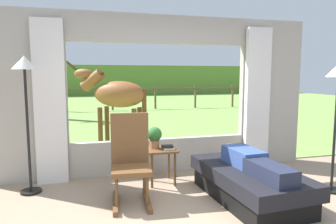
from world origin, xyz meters
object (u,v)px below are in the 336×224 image
object	(u,v)px
rocking_chair	(130,159)
book_stack	(168,147)
side_table	(161,155)
recliner_sofa	(249,183)
reclining_person	(251,161)
floor_lamp_left	(25,83)
potted_plant	(154,136)
horse	(116,95)
pasture_tree	(62,84)

from	to	relation	value
rocking_chair	book_stack	world-z (taller)	rocking_chair
rocking_chair	side_table	size ratio (longest dim) A/B	2.15
recliner_sofa	reclining_person	distance (m)	0.31
floor_lamp_left	potted_plant	bearing A→B (deg)	-1.08
recliner_sofa	floor_lamp_left	world-z (taller)	floor_lamp_left
rocking_chair	side_table	bearing A→B (deg)	50.95
side_table	potted_plant	distance (m)	0.29
potted_plant	horse	distance (m)	2.74
horse	pasture_tree	size ratio (longest dim) A/B	0.72
rocking_chair	side_table	world-z (taller)	rocking_chair
reclining_person	horse	xyz separation A→B (m)	(-1.31, 3.70, 0.63)
reclining_person	side_table	bearing A→B (deg)	130.91
potted_plant	pasture_tree	size ratio (longest dim) A/B	0.13
side_table	potted_plant	size ratio (longest dim) A/B	1.63
side_table	book_stack	world-z (taller)	book_stack
reclining_person	pasture_tree	distance (m)	8.69
recliner_sofa	pasture_tree	world-z (taller)	pasture_tree
recliner_sofa	horse	xyz separation A→B (m)	(-1.31, 3.65, 0.94)
recliner_sofa	pasture_tree	size ratio (longest dim) A/B	0.73
reclining_person	horse	world-z (taller)	horse
rocking_chair	horse	world-z (taller)	horse
potted_plant	horse	xyz separation A→B (m)	(-0.29, 2.69, 0.45)
recliner_sofa	side_table	xyz separation A→B (m)	(-0.94, 0.91, 0.21)
recliner_sofa	pasture_tree	xyz separation A→B (m)	(-2.79, 8.14, 1.06)
reclining_person	pasture_tree	xyz separation A→B (m)	(-2.79, 8.19, 0.76)
book_stack	floor_lamp_left	bearing A→B (deg)	175.29
side_table	floor_lamp_left	size ratio (longest dim) A/B	0.28
reclining_person	book_stack	xyz separation A→B (m)	(-0.85, 0.89, 0.03)
rocking_chair	pasture_tree	distance (m)	7.93
potted_plant	recliner_sofa	bearing A→B (deg)	-43.38
recliner_sofa	side_table	size ratio (longest dim) A/B	3.37
side_table	rocking_chair	bearing A→B (deg)	-134.09
book_stack	horse	bearing A→B (deg)	99.34
side_table	floor_lamp_left	xyz separation A→B (m)	(-1.81, 0.09, 1.07)
rocking_chair	potted_plant	size ratio (longest dim) A/B	3.50
side_table	book_stack	bearing A→B (deg)	-35.12
pasture_tree	potted_plant	bearing A→B (deg)	-76.19
reclining_person	horse	size ratio (longest dim) A/B	0.83
rocking_chair	floor_lamp_left	xyz separation A→B (m)	(-1.28, 0.64, 0.95)
side_table	floor_lamp_left	bearing A→B (deg)	177.07
rocking_chair	horse	distance (m)	3.35
rocking_chair	floor_lamp_left	world-z (taller)	floor_lamp_left
recliner_sofa	side_table	distance (m)	1.32
reclining_person	pasture_tree	size ratio (longest dim) A/B	0.60
side_table	floor_lamp_left	world-z (taller)	floor_lamp_left
pasture_tree	rocking_chair	bearing A→B (deg)	-80.39
potted_plant	pasture_tree	bearing A→B (deg)	103.81
rocking_chair	horse	bearing A→B (deg)	92.36
potted_plant	floor_lamp_left	world-z (taller)	floor_lamp_left
potted_plant	horse	bearing A→B (deg)	96.19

